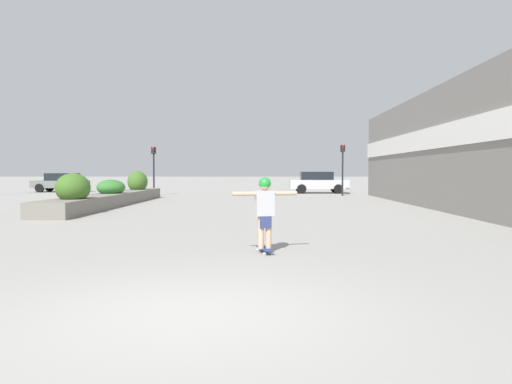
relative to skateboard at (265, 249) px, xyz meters
The scene contains 9 objects.
ground_plane 4.23m from the skateboard, 101.43° to the right, with size 300.00×300.00×0.00m, color gray.
building_wall_right 11.10m from the skateboard, 48.35° to the left, with size 0.67×31.86×5.03m.
planter_box 15.19m from the skateboard, 118.14° to the left, with size 1.46×14.42×1.60m.
skateboard is the anchor object (origin of this frame).
skateboarder 0.85m from the skateboard, 93.58° to the right, with size 1.26×0.43×1.38m.
car_leftmost 32.63m from the skateboard, 118.94° to the left, with size 3.98×1.96×1.45m.
car_center_left 27.04m from the skateboard, 81.85° to the left, with size 4.21×1.89×1.56m.
traffic_light_left 24.36m from the skateboard, 107.67° to the left, with size 0.28×0.30×3.20m.
traffic_light_right 23.68m from the skateboard, 77.67° to the left, with size 0.28×0.30×3.32m.
Camera 1 is at (0.86, -5.45, 1.57)m, focal length 35.00 mm.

